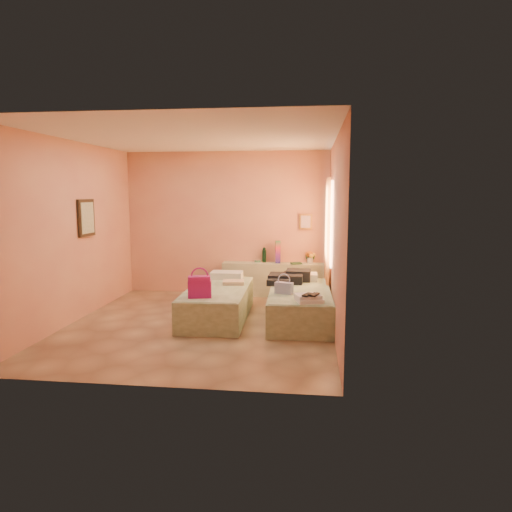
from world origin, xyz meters
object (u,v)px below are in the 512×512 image
(flower_vase, at_px, (310,256))
(towel_stack, at_px, (309,298))
(blue_handbag, at_px, (284,288))
(water_bottle, at_px, (264,255))
(green_book, at_px, (296,263))
(bed_left, at_px, (218,303))
(headboard_ledge, at_px, (275,279))
(bed_right, at_px, (300,305))
(magenta_handbag, at_px, (200,287))

(flower_vase, height_order, towel_stack, flower_vase)
(flower_vase, distance_m, blue_handbag, 2.11)
(water_bottle, xyz_separation_m, green_book, (0.63, -0.15, -0.12))
(water_bottle, bearing_deg, towel_stack, -70.67)
(bed_left, distance_m, green_book, 2.06)
(headboard_ledge, distance_m, flower_vase, 0.82)
(headboard_ledge, height_order, towel_stack, headboard_ledge)
(flower_vase, height_order, blue_handbag, flower_vase)
(headboard_ledge, height_order, bed_left, headboard_ledge)
(bed_right, relative_size, water_bottle, 7.27)
(water_bottle, distance_m, flower_vase, 0.89)
(bed_left, xyz_separation_m, blue_handbag, (1.08, -0.29, 0.34))
(magenta_handbag, relative_size, towel_stack, 0.96)
(green_book, bearing_deg, towel_stack, -102.45)
(magenta_handbag, bearing_deg, towel_stack, -15.19)
(headboard_ledge, bearing_deg, bed_left, -114.90)
(headboard_ledge, distance_m, water_bottle, 0.52)
(bed_right, xyz_separation_m, green_book, (-0.11, 1.62, 0.42))
(bed_left, bearing_deg, magenta_handbag, -101.55)
(bed_left, distance_m, towel_stack, 1.68)
(headboard_ledge, xyz_separation_m, magenta_handbag, (-0.91, -2.38, 0.33))
(water_bottle, xyz_separation_m, flower_vase, (0.89, -0.01, -0.00))
(bed_left, xyz_separation_m, flower_vase, (1.46, 1.77, 0.54))
(blue_handbag, relative_size, towel_stack, 0.76)
(magenta_handbag, bearing_deg, bed_left, 68.04)
(headboard_ledge, xyz_separation_m, water_bottle, (-0.22, 0.08, 0.46))
(bed_left, distance_m, bed_right, 1.31)
(flower_vase, xyz_separation_m, magenta_handbag, (-1.58, -2.46, -0.13))
(bed_right, xyz_separation_m, towel_stack, (0.15, -0.77, 0.30))
(magenta_handbag, bearing_deg, water_bottle, 62.37)
(magenta_handbag, distance_m, blue_handbag, 1.26)
(water_bottle, relative_size, flower_vase, 1.01)
(flower_vase, bearing_deg, bed_right, -94.73)
(bed_left, bearing_deg, headboard_ledge, 63.45)
(blue_handbag, bearing_deg, bed_right, 70.19)
(water_bottle, bearing_deg, bed_left, -107.67)
(headboard_ledge, relative_size, bed_left, 1.02)
(green_book, bearing_deg, headboard_ledge, 150.74)
(magenta_handbag, distance_m, towel_stack, 1.58)
(bed_left, distance_m, magenta_handbag, 0.80)
(water_bottle, height_order, flower_vase, water_bottle)
(bed_left, xyz_separation_m, water_bottle, (0.57, 1.78, 0.54))
(bed_right, bearing_deg, green_book, 92.39)
(bed_right, relative_size, flower_vase, 7.30)
(magenta_handbag, xyz_separation_m, blue_handbag, (1.20, 0.39, -0.07))
(bed_left, relative_size, flower_vase, 7.30)
(towel_stack, bearing_deg, magenta_handbag, 176.88)
(green_book, distance_m, towel_stack, 2.41)
(bed_left, distance_m, flower_vase, 2.36)
(bed_left, bearing_deg, flower_vase, 48.85)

